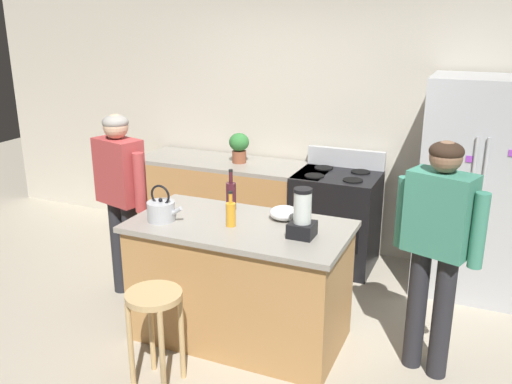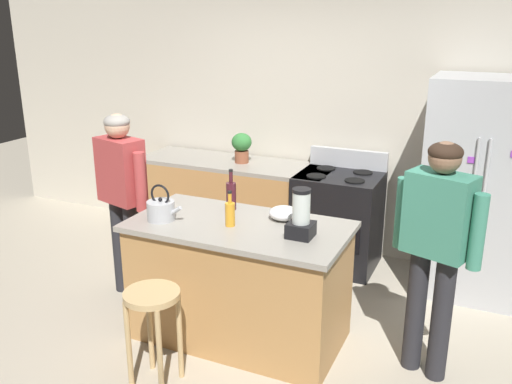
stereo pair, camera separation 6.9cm
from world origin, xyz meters
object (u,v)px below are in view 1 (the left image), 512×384
Objects in this scene: person_by_sink_right at (437,238)px; mixing_bowl at (284,213)px; bottle_soda at (231,213)px; blender_appliance at (302,217)px; person_by_island_left at (121,189)px; refrigerator at (477,188)px; bottle_wine at (231,195)px; kitchen_island at (240,281)px; bar_stool at (155,314)px; stove_range at (336,219)px; potted_plant at (239,146)px; tea_kettle at (161,210)px.

person_by_sink_right is 1.08m from mixing_bowl.
bottle_soda reaches higher than mixing_bowl.
person_by_island_left is at bearing 171.02° from blender_appliance.
bottle_soda is (-1.56, -1.56, 0.07)m from refrigerator.
bottle_wine is 0.45m from mixing_bowl.
person_by_sink_right is 0.87m from blender_appliance.
refrigerator is at bearing 56.18° from blender_appliance.
blender_appliance is (1.66, -0.26, 0.09)m from person_by_island_left.
kitchen_island is 7.25× the size of mixing_bowl.
bar_stool is at bearing -137.02° from blender_appliance.
potted_plant is at bearing 178.57° from stove_range.
mixing_bowl is at bearing 24.80° from tea_kettle.
stove_range reaches higher than kitchen_island.
person_by_island_left is 1.41m from potted_plant.
kitchen_island is 5.68× the size of tea_kettle.
person_by_island_left is at bearing 177.80° from person_by_sink_right.
person_by_sink_right is 2.50m from potted_plant.
refrigerator is at bearing -1.17° from stove_range.
kitchen_island is at bearing -65.01° from potted_plant.
potted_plant is at bearing 95.92° from tea_kettle.
person_by_sink_right is at bearing -2.20° from person_by_island_left.
blender_appliance is at bearing -52.90° from potted_plant.
person_by_sink_right is (-0.19, -1.38, 0.04)m from refrigerator.
person_by_island_left is 4.69× the size of blender_appliance.
bar_stool is 1.98× the size of blender_appliance.
person_by_sink_right is at bearing 11.10° from blender_appliance.
blender_appliance is (0.48, -0.04, 0.59)m from kitchen_island.
stove_range is 3.95× the size of tea_kettle.
mixing_bowl is (-0.22, 0.26, -0.09)m from blender_appliance.
blender_appliance is at bearing -168.90° from person_by_sink_right.
potted_plant is 2.00m from blender_appliance.
stove_range reaches higher than bar_stool.
bar_stool is (-0.25, -0.73, 0.06)m from kitchen_island.
mixing_bowl reaches higher than kitchen_island.
stove_range is at bearing 76.14° from bar_stool.
bottle_wine reaches higher than tea_kettle.
refrigerator is at bearing 45.57° from mixing_bowl.
bottle_soda is at bearing -13.54° from person_by_island_left.
bottle_wine is at bearing -67.52° from potted_plant.
bar_stool is at bearing -109.18° from kitchen_island.
stove_range is 0.69× the size of person_by_island_left.
refrigerator is at bearing 25.40° from person_by_island_left.
person_by_sink_right reaches higher than mixing_bowl.
tea_kettle reaches higher than bar_stool.
stove_range is 0.68× the size of person_by_sink_right.
blender_appliance reaches higher than stove_range.
blender_appliance is 1.56× the size of mixing_bowl.
person_by_sink_right is 2.40× the size of bar_stool.
blender_appliance is at bearing 6.21° from tea_kettle.
bar_stool is 3.09× the size of mixing_bowl.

